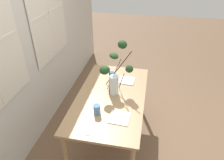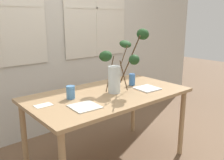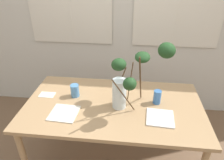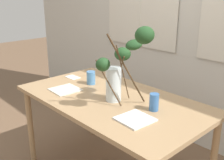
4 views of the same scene
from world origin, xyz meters
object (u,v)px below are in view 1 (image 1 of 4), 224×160
at_px(drinking_glass_blue_left, 97,109).
at_px(plate_square_left, 119,118).
at_px(vase_with_branches, 115,72).
at_px(plate_square_right, 127,80).
at_px(drinking_glass_blue_right, 112,76).
at_px(dining_table, 111,100).

bearing_deg(drinking_glass_blue_left, plate_square_left, -95.62).
xyz_separation_m(vase_with_branches, plate_square_right, (0.27, -0.12, -0.28)).
relative_size(drinking_glass_blue_left, plate_square_right, 0.55).
distance_m(drinking_glass_blue_left, drinking_glass_blue_right, 0.76).
bearing_deg(dining_table, vase_with_branches, -12.86).
distance_m(dining_table, drinking_glass_blue_left, 0.41).
height_order(vase_with_branches, drinking_glass_blue_left, vase_with_branches).
distance_m(vase_with_branches, drinking_glass_blue_right, 0.35).
distance_m(drinking_glass_blue_right, plate_square_right, 0.22).
relative_size(vase_with_branches, drinking_glass_blue_right, 5.02).
bearing_deg(plate_square_right, dining_table, 159.06).
bearing_deg(dining_table, drinking_glass_blue_left, 166.64).
height_order(dining_table, drinking_glass_blue_left, drinking_glass_blue_left).
bearing_deg(vase_with_branches, drinking_glass_blue_right, 19.66).
height_order(dining_table, plate_square_left, plate_square_left).
xyz_separation_m(dining_table, plate_square_left, (-0.40, -0.18, 0.08)).
height_order(dining_table, vase_with_branches, vase_with_branches).
xyz_separation_m(dining_table, plate_square_right, (0.40, -0.15, 0.08)).
xyz_separation_m(drinking_glass_blue_left, plate_square_right, (0.77, -0.24, -0.05)).
bearing_deg(plate_square_left, dining_table, 24.08).
bearing_deg(vase_with_branches, dining_table, 167.14).
height_order(dining_table, drinking_glass_blue_right, drinking_glass_blue_right).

